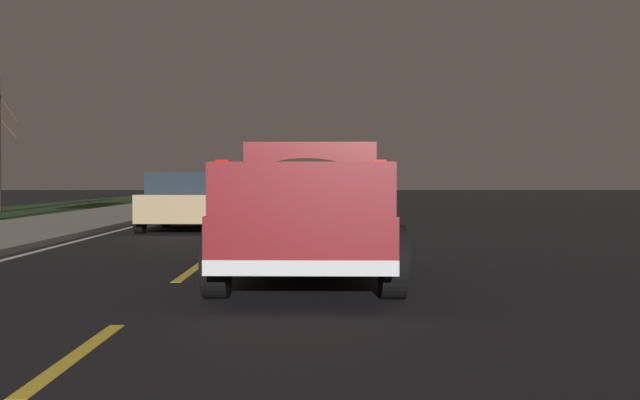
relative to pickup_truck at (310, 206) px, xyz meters
The scene contains 8 objects.
ground 17.82m from the pickup_truck, ahead, with size 144.00×144.00×0.00m, color black.
sidewalk_shoulder 19.23m from the pickup_truck, 22.82° to the left, with size 108.00×4.00×0.12m, color gray.
lane_markings 20.72m from the pickup_truck, 11.87° to the left, with size 108.00×3.54×0.01m.
pickup_truck is the anchor object (origin of this frame).
sedan_green 17.09m from the pickup_truck, ahead, with size 4.43×2.07×1.54m.
sedan_black 17.74m from the pickup_truck, 12.01° to the left, with size 4.44×2.09×1.54m.
sedan_silver 29.40m from the pickup_truck, ahead, with size 4.43×2.07×1.54m.
sedan_tan 10.59m from the pickup_truck, 18.64° to the left, with size 4.44×2.10×1.54m.
Camera 1 is at (-1.17, -1.83, 1.35)m, focal length 42.85 mm.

